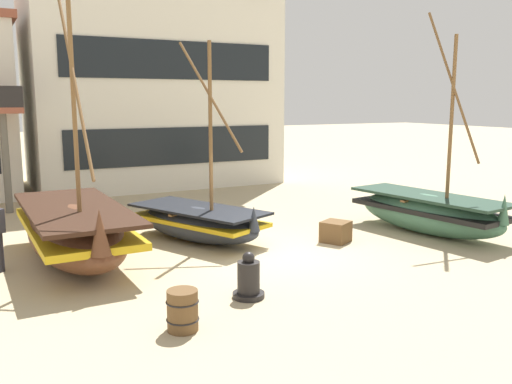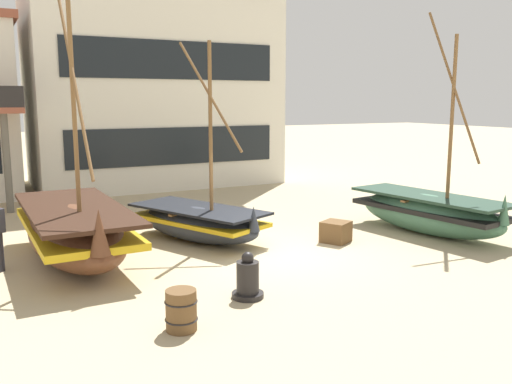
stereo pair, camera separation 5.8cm
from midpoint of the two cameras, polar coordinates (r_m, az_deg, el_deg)
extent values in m
plane|color=tan|center=(13.89, 2.04, -6.32)|extent=(120.00, 120.00, 0.00)
ellipsoid|color=#2D333D|center=(15.02, -5.95, -3.34)|extent=(3.10, 4.35, 0.91)
cube|color=gold|center=(14.99, -5.95, -2.92)|extent=(3.04, 4.21, 0.11)
cube|color=black|center=(14.93, -5.97, -1.77)|extent=(3.11, 4.29, 0.06)
cone|color=#2D333D|center=(13.66, -0.12, -2.82)|extent=(0.42, 0.42, 0.64)
cylinder|color=brown|center=(14.31, -4.66, 6.22)|extent=(0.10, 0.10, 4.66)
cylinder|color=brown|center=(14.29, -4.71, 10.00)|extent=(0.95, 2.02, 2.83)
cube|color=brown|center=(15.16, -6.79, -2.00)|extent=(1.44, 0.76, 0.06)
ellipsoid|color=brown|center=(13.72, -18.26, -4.14)|extent=(2.17, 5.52, 1.33)
cube|color=gold|center=(13.69, -18.29, -3.46)|extent=(2.18, 5.30, 0.16)
cube|color=#351E13|center=(13.60, -18.39, -1.64)|extent=(2.23, 5.41, 0.09)
cone|color=brown|center=(11.08, -15.92, -4.07)|extent=(0.42, 0.42, 0.93)
cylinder|color=brown|center=(12.69, -18.44, 9.25)|extent=(0.10, 0.10, 5.82)
cylinder|color=brown|center=(12.71, -18.61, 12.37)|extent=(0.13, 3.30, 4.64)
cube|color=brown|center=(14.02, -18.66, -1.93)|extent=(1.96, 0.20, 0.06)
ellipsoid|color=#427056|center=(16.47, 17.68, -2.22)|extent=(2.17, 4.90, 1.13)
cube|color=black|center=(16.44, 17.70, -1.74)|extent=(2.16, 4.71, 0.14)
cube|color=#243D2F|center=(16.37, 17.77, -0.45)|extent=(2.20, 4.81, 0.08)
cone|color=#427056|center=(15.15, 24.64, -1.69)|extent=(0.35, 0.35, 0.79)
cylinder|color=brown|center=(15.81, 19.88, 6.69)|extent=(0.10, 0.10, 4.74)
cylinder|color=brown|center=(15.80, 20.09, 10.35)|extent=(0.33, 1.86, 4.05)
cube|color=brown|center=(16.61, 16.77, -0.70)|extent=(1.46, 0.36, 0.06)
cylinder|color=black|center=(10.82, -0.71, -10.71)|extent=(0.63, 0.63, 0.10)
cylinder|color=black|center=(10.70, -0.72, -8.90)|extent=(0.44, 0.44, 0.62)
sphere|color=black|center=(10.59, -0.72, -6.91)|extent=(0.24, 0.24, 0.24)
cylinder|color=brown|center=(9.36, -7.65, -12.16)|extent=(0.52, 0.52, 0.70)
torus|color=black|center=(9.30, -7.67, -11.28)|extent=(0.56, 0.56, 0.03)
torus|color=black|center=(9.42, -7.63, -13.03)|extent=(0.56, 0.56, 0.03)
cube|color=brown|center=(14.96, 8.45, -4.13)|extent=(0.92, 0.92, 0.57)
cube|color=silver|center=(25.90, -10.84, 12.59)|extent=(10.58, 6.17, 10.47)
cube|color=black|center=(22.98, -8.33, 4.79)|extent=(8.89, 0.06, 1.54)
cube|color=black|center=(22.96, -8.54, 13.50)|extent=(8.89, 0.06, 1.54)
cylinder|color=#666056|center=(20.25, -24.51, 2.71)|extent=(0.24, 0.24, 3.37)
camera|label=1|loc=(0.03, -89.88, 0.02)|focal=38.24mm
camera|label=2|loc=(0.03, 90.12, -0.02)|focal=38.24mm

